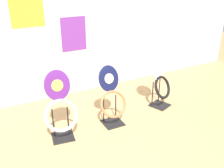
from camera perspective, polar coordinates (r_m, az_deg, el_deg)
The scene contains 4 objects.
wall_back at distance 4.14m, azimuth -13.31°, elevation 13.93°, with size 8.00×0.07×2.60m.
toilet_seat_display_purple_note at distance 3.22m, azimuth -11.73°, elevation -5.79°, with size 0.45×0.34×0.90m.
toilet_seat_display_white_plain at distance 4.01m, azimuth 11.06°, elevation 0.22°, with size 0.43×0.40×0.88m.
toilet_seat_display_navy_moon at distance 3.46m, azimuth -0.07°, elevation -3.13°, with size 0.40×0.34×0.83m.
Camera 1 is at (-1.09, -1.66, 1.97)m, focal length 40.00 mm.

